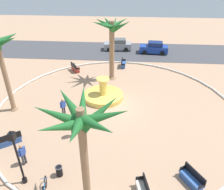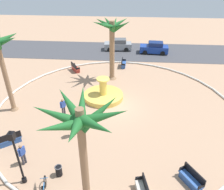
{
  "view_description": "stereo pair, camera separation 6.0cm",
  "coord_description": "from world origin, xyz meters",
  "px_view_note": "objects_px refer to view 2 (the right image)",
  "views": [
    {
      "loc": [
        0.94,
        -17.1,
        11.37
      ],
      "look_at": [
        -0.4,
        0.46,
        1.0
      ],
      "focal_mm": 36.06,
      "sensor_mm": 36.0,
      "label": 1
    },
    {
      "loc": [
        1.0,
        -17.09,
        11.37
      ],
      "look_at": [
        -0.4,
        0.46,
        1.0
      ],
      "focal_mm": 36.06,
      "sensor_mm": 36.0,
      "label": 2
    }
  ],
  "objects_px": {
    "fountain": "(103,95)",
    "person_cyclist_photo": "(63,106)",
    "parked_car_leftmost": "(118,45)",
    "bench_west": "(75,68)",
    "palm_tree_mid_plaza": "(81,128)",
    "palm_tree_near_fountain": "(112,35)",
    "bench_east": "(10,140)",
    "palm_tree_by_curb": "(0,53)",
    "person_cyclist_helmet": "(22,153)",
    "person_pedestrian_stroll": "(72,127)",
    "bicycle_red_frame": "(44,189)",
    "bench_southwest": "(123,64)",
    "trash_bin": "(59,171)",
    "parked_car_second": "(154,48)",
    "bench_southeast": "(191,180)",
    "lamppost": "(17,154)"
  },
  "relations": [
    {
      "from": "fountain",
      "to": "person_cyclist_photo",
      "type": "xyz_separation_m",
      "value": [
        -3.07,
        -3.1,
        0.59
      ]
    },
    {
      "from": "palm_tree_near_fountain",
      "to": "lamppost",
      "type": "relative_size",
      "value": 1.69
    },
    {
      "from": "palm_tree_near_fountain",
      "to": "bench_east",
      "type": "xyz_separation_m",
      "value": [
        -6.5,
        -11.28,
        -4.65
      ]
    },
    {
      "from": "bench_east",
      "to": "bench_west",
      "type": "distance_m",
      "value": 13.08
    },
    {
      "from": "fountain",
      "to": "palm_tree_mid_plaza",
      "type": "relative_size",
      "value": 0.59
    },
    {
      "from": "palm_tree_mid_plaza",
      "to": "person_cyclist_photo",
      "type": "height_order",
      "value": "palm_tree_mid_plaza"
    },
    {
      "from": "fountain",
      "to": "palm_tree_by_curb",
      "type": "relative_size",
      "value": 0.56
    },
    {
      "from": "parked_car_leftmost",
      "to": "parked_car_second",
      "type": "distance_m",
      "value": 5.37
    },
    {
      "from": "person_cyclist_photo",
      "to": "person_pedestrian_stroll",
      "type": "distance_m",
      "value": 3.0
    },
    {
      "from": "palm_tree_by_curb",
      "to": "person_cyclist_photo",
      "type": "bearing_deg",
      "value": -5.94
    },
    {
      "from": "bench_east",
      "to": "bicycle_red_frame",
      "type": "relative_size",
      "value": 0.94
    },
    {
      "from": "bench_east",
      "to": "bench_southeast",
      "type": "xyz_separation_m",
      "value": [
        12.26,
        -2.49,
        0.0
      ]
    },
    {
      "from": "fountain",
      "to": "lamppost",
      "type": "distance_m",
      "value": 10.88
    },
    {
      "from": "palm_tree_near_fountain",
      "to": "palm_tree_by_curb",
      "type": "bearing_deg",
      "value": -139.82
    },
    {
      "from": "bench_west",
      "to": "bench_southeast",
      "type": "xyz_separation_m",
      "value": [
        10.35,
        -15.43,
        0.0
      ]
    },
    {
      "from": "fountain",
      "to": "bench_southeast",
      "type": "relative_size",
      "value": 2.36
    },
    {
      "from": "parked_car_leftmost",
      "to": "bench_west",
      "type": "bearing_deg",
      "value": -120.14
    },
    {
      "from": "bench_southwest",
      "to": "parked_car_second",
      "type": "xyz_separation_m",
      "value": [
        4.24,
        5.32,
        0.43
      ]
    },
    {
      "from": "fountain",
      "to": "person_cyclist_helmet",
      "type": "height_order",
      "value": "fountain"
    },
    {
      "from": "trash_bin",
      "to": "palm_tree_mid_plaza",
      "type": "bearing_deg",
      "value": -39.34
    },
    {
      "from": "palm_tree_mid_plaza",
      "to": "bicycle_red_frame",
      "type": "height_order",
      "value": "palm_tree_mid_plaza"
    },
    {
      "from": "bicycle_red_frame",
      "to": "person_cyclist_photo",
      "type": "xyz_separation_m",
      "value": [
        -0.93,
        7.63,
        0.51
      ]
    },
    {
      "from": "bicycle_red_frame",
      "to": "palm_tree_mid_plaza",
      "type": "bearing_deg",
      "value": -8.33
    },
    {
      "from": "palm_tree_near_fountain",
      "to": "palm_tree_mid_plaza",
      "type": "bearing_deg",
      "value": -90.43
    },
    {
      "from": "palm_tree_near_fountain",
      "to": "palm_tree_mid_plaza",
      "type": "distance_m",
      "value": 15.45
    },
    {
      "from": "trash_bin",
      "to": "bicycle_red_frame",
      "type": "bearing_deg",
      "value": -108.9
    },
    {
      "from": "trash_bin",
      "to": "parked_car_leftmost",
      "type": "relative_size",
      "value": 0.18
    },
    {
      "from": "person_cyclist_photo",
      "to": "trash_bin",
      "type": "bearing_deg",
      "value": -77.6
    },
    {
      "from": "bicycle_red_frame",
      "to": "parked_car_leftmost",
      "type": "height_order",
      "value": "parked_car_leftmost"
    },
    {
      "from": "person_pedestrian_stroll",
      "to": "parked_car_leftmost",
      "type": "relative_size",
      "value": 0.39
    },
    {
      "from": "bench_southwest",
      "to": "bicycle_red_frame",
      "type": "relative_size",
      "value": 0.96
    },
    {
      "from": "bench_southwest",
      "to": "parked_car_second",
      "type": "height_order",
      "value": "parked_car_second"
    },
    {
      "from": "bench_west",
      "to": "parked_car_leftmost",
      "type": "distance_m",
      "value": 9.4
    },
    {
      "from": "bench_west",
      "to": "parked_car_second",
      "type": "distance_m",
      "value": 12.27
    },
    {
      "from": "palm_tree_near_fountain",
      "to": "person_pedestrian_stroll",
      "type": "distance_m",
      "value": 11.12
    },
    {
      "from": "person_cyclist_photo",
      "to": "parked_car_second",
      "type": "distance_m",
      "value": 18.55
    },
    {
      "from": "palm_tree_near_fountain",
      "to": "parked_car_leftmost",
      "type": "xyz_separation_m",
      "value": [
        0.13,
        9.79,
        -4.22
      ]
    },
    {
      "from": "bench_southeast",
      "to": "person_cyclist_helmet",
      "type": "xyz_separation_m",
      "value": [
        -10.47,
        0.74,
        0.55
      ]
    },
    {
      "from": "palm_tree_near_fountain",
      "to": "bicycle_red_frame",
      "type": "distance_m",
      "value": 15.99
    },
    {
      "from": "bench_southwest",
      "to": "palm_tree_mid_plaza",
      "type": "bearing_deg",
      "value": -93.89
    },
    {
      "from": "palm_tree_mid_plaza",
      "to": "palm_tree_by_curb",
      "type": "bearing_deg",
      "value": 133.79
    },
    {
      "from": "palm_tree_by_curb",
      "to": "parked_car_leftmost",
      "type": "bearing_deg",
      "value": 63.41
    },
    {
      "from": "bench_west",
      "to": "bench_southwest",
      "type": "xyz_separation_m",
      "value": [
        5.75,
        1.79,
        0.0
      ]
    },
    {
      "from": "trash_bin",
      "to": "bicycle_red_frame",
      "type": "distance_m",
      "value": 1.4
    },
    {
      "from": "person_cyclist_helmet",
      "to": "person_pedestrian_stroll",
      "type": "relative_size",
      "value": 1.0
    },
    {
      "from": "bench_southeast",
      "to": "trash_bin",
      "type": "height_order",
      "value": "bench_southeast"
    },
    {
      "from": "bench_southeast",
      "to": "bench_east",
      "type": "bearing_deg",
      "value": 168.51
    },
    {
      "from": "lamppost",
      "to": "palm_tree_by_curb",
      "type": "bearing_deg",
      "value": 118.96
    },
    {
      "from": "fountain",
      "to": "person_cyclist_helmet",
      "type": "distance_m",
      "value": 9.66
    },
    {
      "from": "bench_west",
      "to": "person_cyclist_photo",
      "type": "relative_size",
      "value": 0.99
    }
  ]
}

